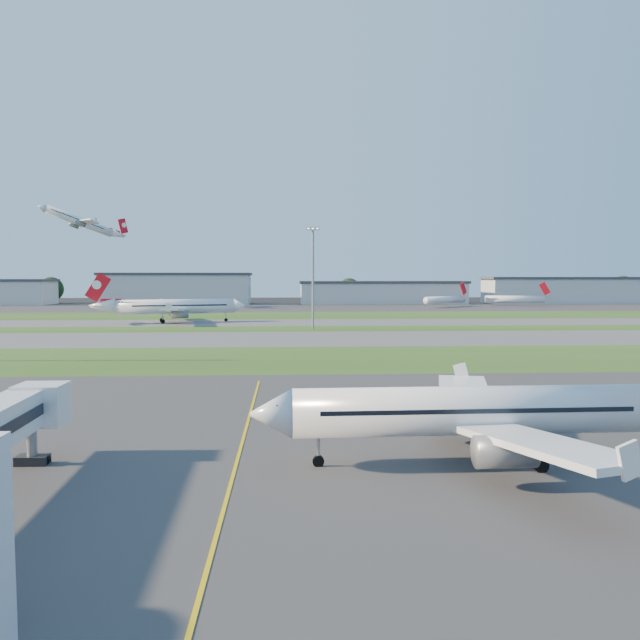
{
  "coord_description": "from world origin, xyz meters",
  "views": [
    {
      "loc": [
        8.74,
        -49.04,
        13.41
      ],
      "look_at": [
        13.43,
        42.55,
        7.0
      ],
      "focal_mm": 35.0,
      "sensor_mm": 36.0,
      "label": 1
    }
  ],
  "objects": [
    {
      "name": "tree_west",
      "position": [
        -110.0,
        270.0,
        7.14
      ],
      "size": [
        12.1,
        12.1,
        13.2
      ],
      "color": "black",
      "rests_on": "ground"
    },
    {
      "name": "taxiway_a",
      "position": [
        0.0,
        85.0,
        0.01
      ],
      "size": [
        300.0,
        32.0,
        0.01
      ],
      "primitive_type": "cube",
      "color": "#515154",
      "rests_on": "ground"
    },
    {
      "name": "taxiway_b",
      "position": [
        0.0,
        132.0,
        0.01
      ],
      "size": [
        300.0,
        26.0,
        0.01
      ],
      "primitive_type": "cube",
      "color": "#515154",
      "rests_on": "ground"
    },
    {
      "name": "apron_far",
      "position": [
        0.0,
        225.0,
        0.01
      ],
      "size": [
        400.0,
        80.0,
        0.01
      ],
      "primitive_type": "cube",
      "color": "#333335",
      "rests_on": "ground"
    },
    {
      "name": "tree_mid_east",
      "position": [
        40.0,
        269.0,
        6.81
      ],
      "size": [
        11.55,
        11.55,
        12.6
      ],
      "color": "black",
      "rests_on": "ground"
    },
    {
      "name": "mini_jet_near",
      "position": [
        77.6,
        220.41,
        3.28
      ],
      "size": [
        23.59,
        19.0,
        9.48
      ],
      "rotation": [
        0.0,
        0.0,
        0.66
      ],
      "color": "white",
      "rests_on": "ground"
    },
    {
      "name": "airliner_parked",
      "position": [
        23.07,
        -5.71,
        3.74
      ],
      "size": [
        34.17,
        29.0,
        10.66
      ],
      "rotation": [
        0.0,
        0.0,
        0.02
      ],
      "color": "white",
      "rests_on": "ground"
    },
    {
      "name": "mini_jet_far",
      "position": [
        111.33,
        227.7,
        3.28
      ],
      "size": [
        28.41,
        8.0,
        9.48
      ],
      "rotation": [
        0.0,
        0.0,
        -0.19
      ],
      "color": "white",
      "rests_on": "ground"
    },
    {
      "name": "grass_strip_b",
      "position": [
        0.0,
        110.0,
        0.01
      ],
      "size": [
        300.0,
        18.0,
        0.01
      ],
      "primitive_type": "cube",
      "color": "#2A4517",
      "rests_on": "ground"
    },
    {
      "name": "apron_near",
      "position": [
        0.0,
        0.0,
        0.01
      ],
      "size": [
        300.0,
        70.0,
        0.01
      ],
      "primitive_type": "cube",
      "color": "#333335",
      "rests_on": "ground"
    },
    {
      "name": "airliner_taxiing",
      "position": [
        -24.29,
        133.78,
        4.57
      ],
      "size": [
        40.96,
        34.33,
        13.01
      ],
      "rotation": [
        0.0,
        0.0,
        3.39
      ],
      "color": "white",
      "rests_on": "ground"
    },
    {
      "name": "hangar_far_east",
      "position": [
        155.0,
        255.0,
        6.64
      ],
      "size": [
        96.9,
        23.0,
        13.2
      ],
      "color": "#A8ACB0",
      "rests_on": "ground"
    },
    {
      "name": "airliner_departing",
      "position": [
        -79.71,
        223.6,
        36.78
      ],
      "size": [
        30.77,
        26.59,
        11.0
      ],
      "rotation": [
        0.0,
        0.0,
        0.57
      ],
      "color": "white"
    },
    {
      "name": "grass_strip_a",
      "position": [
        0.0,
        52.0,
        0.01
      ],
      "size": [
        300.0,
        34.0,
        0.01
      ],
      "primitive_type": "cube",
      "color": "#2A4517",
      "rests_on": "ground"
    },
    {
      "name": "tree_far_east",
      "position": [
        185.0,
        271.0,
        7.46
      ],
      "size": [
        12.65,
        12.65,
        13.8
      ],
      "color": "black",
      "rests_on": "ground"
    },
    {
      "name": "hangar_east",
      "position": [
        55.0,
        255.0,
        5.64
      ],
      "size": [
        81.6,
        23.0,
        11.2
      ],
      "color": "#A8ACB0",
      "rests_on": "ground"
    },
    {
      "name": "yellow_line",
      "position": [
        5.0,
        0.0,
        0.0
      ],
      "size": [
        0.25,
        60.0,
        0.02
      ],
      "primitive_type": "cube",
      "color": "gold",
      "rests_on": "ground"
    },
    {
      "name": "ground",
      "position": [
        0.0,
        0.0,
        0.0
      ],
      "size": [
        700.0,
        700.0,
        0.0
      ],
      "primitive_type": "plane",
      "color": "black",
      "rests_on": "ground"
    },
    {
      "name": "light_mast_centre",
      "position": [
        15.0,
        108.0,
        14.81
      ],
      "size": [
        3.2,
        0.7,
        25.8
      ],
      "color": "gray",
      "rests_on": "ground"
    },
    {
      "name": "grass_strip_c",
      "position": [
        0.0,
        165.0,
        0.01
      ],
      "size": [
        300.0,
        40.0,
        0.01
      ],
      "primitive_type": "cube",
      "color": "#2A4517",
      "rests_on": "ground"
    },
    {
      "name": "tree_mid_west",
      "position": [
        -20.0,
        266.0,
        5.84
      ],
      "size": [
        9.9,
        9.9,
        10.8
      ],
      "color": "black",
      "rests_on": "ground"
    },
    {
      "name": "hangar_west",
      "position": [
        -45.0,
        255.0,
        7.64
      ],
      "size": [
        71.4,
        23.0,
        15.2
      ],
      "color": "#A8ACB0",
      "rests_on": "ground"
    },
    {
      "name": "tree_east",
      "position": [
        115.0,
        267.0,
        6.16
      ],
      "size": [
        10.45,
        10.45,
        11.4
      ],
      "color": "black",
      "rests_on": "ground"
    }
  ]
}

